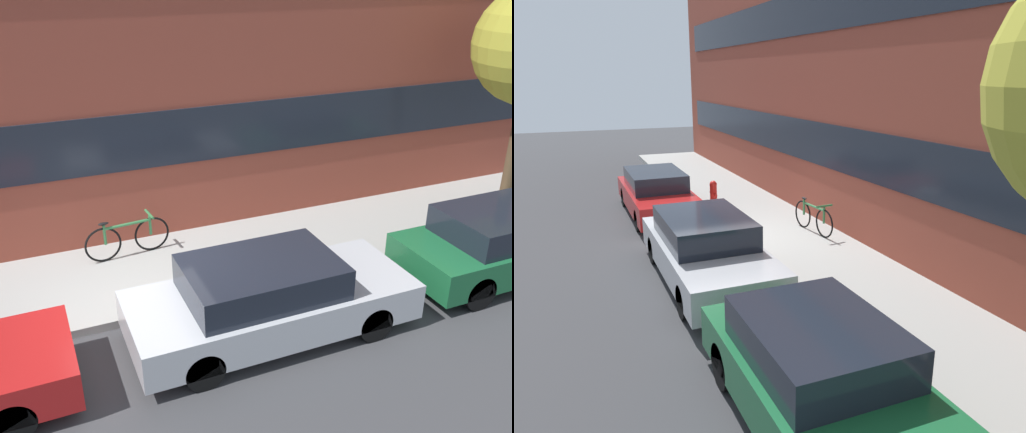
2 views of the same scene
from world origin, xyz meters
The scene contains 5 objects.
ground_plane centered at (0.00, 0.00, 0.00)m, with size 56.00×56.00×0.00m, color #38383A.
sidewalk_strip centered at (0.00, 1.38, 0.07)m, with size 28.00×2.76×0.15m.
parked_car_silver centered at (1.77, -1.05, 0.65)m, with size 4.44×1.77×1.30m.
parked_car_green centered at (6.45, -1.05, 0.66)m, with size 3.90×1.73×1.31m.
bicycle centered at (0.26, 2.09, 0.55)m, with size 1.65×0.44×0.80m.
Camera 1 is at (-1.37, -7.79, 5.43)m, focal length 40.00 mm.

